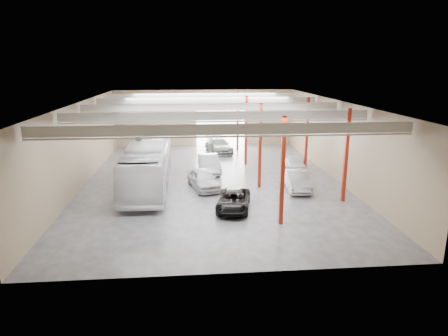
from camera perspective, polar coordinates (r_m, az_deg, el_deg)
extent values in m
cube|color=#404044|center=(35.21, -1.64, -1.95)|extent=(22.00, 32.00, 0.01)
cube|color=beige|center=(33.89, -1.73, 9.47)|extent=(22.00, 32.00, 0.12)
cube|color=#846B53|center=(50.17, -2.81, 7.10)|extent=(22.00, 0.12, 7.00)
cube|color=#846B53|center=(18.97, 1.30, -5.52)|extent=(22.00, 0.12, 7.00)
cube|color=#846B53|center=(35.48, -19.74, 3.13)|extent=(0.12, 32.00, 7.00)
cube|color=#846B53|center=(36.71, 15.76, 3.80)|extent=(0.12, 32.00, 7.00)
cube|color=white|center=(50.28, -0.50, 5.98)|extent=(6.00, 0.20, 5.00)
cube|color=maroon|center=(25.26, 8.36, -0.53)|extent=(0.25, 0.25, 7.00)
cube|color=maroon|center=(32.88, 5.17, 3.09)|extent=(0.25, 0.25, 7.00)
cube|color=maroon|center=(40.65, 3.17, 5.33)|extent=(0.25, 0.25, 7.00)
cube|color=maroon|center=(47.51, 1.96, 6.69)|extent=(0.25, 0.25, 7.00)
cube|color=maroon|center=(30.70, 17.04, 1.67)|extent=(0.25, 0.25, 7.00)
cube|color=maroon|center=(39.96, 11.73, 4.89)|extent=(0.25, 0.25, 7.00)
cube|color=beige|center=(22.07, 0.18, 5.54)|extent=(21.60, 0.15, 0.60)
cube|color=beige|center=(22.13, 0.18, 4.52)|extent=(21.60, 0.10, 0.10)
cube|color=beige|center=(27.99, -0.97, 7.46)|extent=(21.60, 0.15, 0.60)
cube|color=beige|center=(28.04, -0.97, 6.65)|extent=(21.60, 0.10, 0.10)
cube|color=beige|center=(33.94, -1.72, 8.71)|extent=(21.60, 0.15, 0.60)
cube|color=beige|center=(33.98, -1.72, 8.04)|extent=(21.60, 0.10, 0.10)
cube|color=beige|center=(39.90, -2.25, 9.58)|extent=(21.60, 0.15, 0.60)
cube|color=beige|center=(39.94, -2.24, 9.01)|extent=(21.60, 0.10, 0.10)
cube|color=beige|center=(45.87, -2.64, 10.23)|extent=(21.60, 0.15, 0.60)
cube|color=beige|center=(45.91, -2.64, 9.73)|extent=(21.60, 0.10, 0.10)
imported|color=silver|center=(33.80, -10.84, 0.46)|extent=(3.26, 13.83, 3.85)
imported|color=black|center=(28.35, 1.38, -4.69)|extent=(3.10, 5.11, 1.32)
imported|color=silver|center=(33.12, -2.97, -1.59)|extent=(3.00, 5.06, 1.61)
imported|color=#ADADB2|center=(38.16, -2.14, 0.63)|extent=(2.14, 5.11, 1.64)
imported|color=slate|center=(46.74, -0.78, 3.25)|extent=(3.40, 6.07, 1.66)
imported|color=#A7A8AC|center=(33.40, 10.36, -1.67)|extent=(2.09, 5.01, 1.61)
imported|color=silver|center=(39.87, 10.01, 0.84)|extent=(1.81, 4.17, 1.40)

